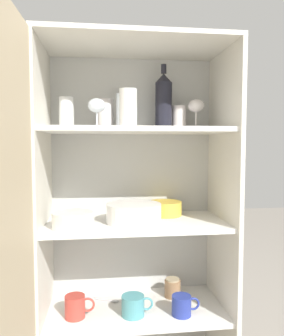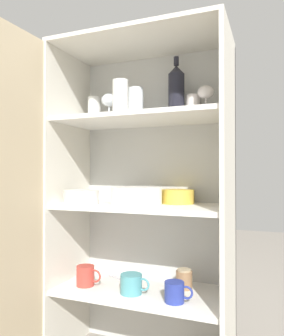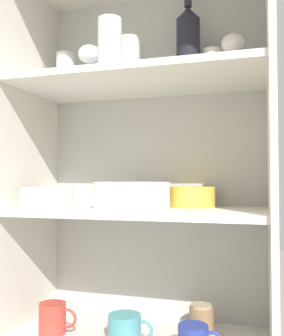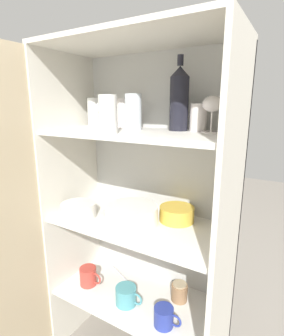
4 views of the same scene
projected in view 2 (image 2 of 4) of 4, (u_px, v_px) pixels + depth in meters
cupboard_back_panel at (155, 201)px, 1.68m from camera, size 0.80×0.02×1.47m
cupboard_side_left at (69, 201)px, 1.65m from camera, size 0.02×0.40×1.47m
cupboard_side_right at (229, 208)px, 1.36m from camera, size 0.02×0.40×1.47m
cupboard_top_panel at (141, 43)px, 1.51m from camera, size 0.80×0.40×0.02m
shelf_board_lower at (141, 291)px, 1.50m from camera, size 0.76×0.37×0.02m
shelf_board_middle at (141, 206)px, 1.50m from camera, size 0.76×0.37×0.02m
shelf_board_upper at (141, 119)px, 1.51m from camera, size 0.76×0.37×0.02m
cupboard_door at (8, 210)px, 1.28m from camera, size 0.03×0.40×1.47m
tumbler_glass_0 at (125, 109)px, 1.65m from camera, size 0.08×0.08×0.13m
tumbler_glass_1 at (94, 110)px, 1.70m from camera, size 0.07×0.07×0.14m
tumbler_glass_2 at (136, 104)px, 1.57m from camera, size 0.07×0.07×0.15m
tumbler_glass_3 at (120, 97)px, 1.40m from camera, size 0.07×0.07×0.14m
tumbler_glass_4 at (193, 107)px, 1.54m from camera, size 0.07×0.07×0.11m
wine_glass_0 at (109, 101)px, 1.57m from camera, size 0.07×0.07×0.12m
wine_glass_1 at (206, 94)px, 1.47m from camera, size 0.07×0.07×0.14m
wine_bottle at (176, 92)px, 1.55m from camera, size 0.08×0.08×0.29m
plate_stack_white at (136, 196)px, 1.48m from camera, size 0.23×0.23×0.08m
mixing_bowl_large at (178, 196)px, 1.54m from camera, size 0.15×0.15×0.07m
serving_bowl_small at (81, 196)px, 1.51m from camera, size 0.16×0.16×0.06m
coffee_mug_primary at (175, 292)px, 1.35m from camera, size 0.12×0.08×0.08m
coffee_mug_extra_1 at (132, 284)px, 1.44m from camera, size 0.13×0.10×0.08m
coffee_mug_extra_2 at (86, 276)px, 1.54m from camera, size 0.12×0.08×0.09m
storage_jar at (184, 279)px, 1.50m from camera, size 0.08×0.08×0.09m
serving_spoon at (121, 279)px, 1.62m from camera, size 0.17×0.09×0.01m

